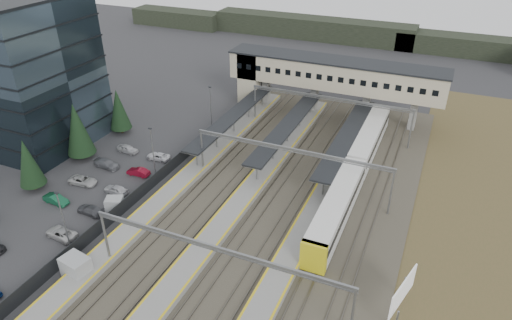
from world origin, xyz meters
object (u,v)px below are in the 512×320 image
at_px(relay_cabin_near, 76,267).
at_px(train, 355,170).
at_px(footbridge, 319,75).
at_px(relay_cabin_far, 115,205).
at_px(billboard, 403,292).
at_px(office_building, 11,71).

xyz_separation_m(relay_cabin_near, train, (23.87, 31.30, 0.88)).
bearing_deg(footbridge, relay_cabin_far, -110.50).
bearing_deg(billboard, relay_cabin_near, -165.93).
relative_size(relay_cabin_far, train, 0.07).
bearing_deg(office_building, relay_cabin_near, -35.90).
relative_size(office_building, relay_cabin_near, 7.18).
bearing_deg(train, footbridge, 119.25).
xyz_separation_m(office_building, train, (56.00, 8.04, -10.04)).
distance_m(office_building, relay_cabin_far, 32.44).
height_order(relay_cabin_far, train, train).
xyz_separation_m(train, billboard, (9.81, -22.86, 1.13)).
bearing_deg(relay_cabin_near, relay_cabin_far, 109.10).
xyz_separation_m(relay_cabin_near, relay_cabin_far, (-4.01, 11.59, -0.26)).
relative_size(office_building, footbridge, 0.60).
relative_size(train, billboard, 7.39).
height_order(office_building, relay_cabin_near, office_building).
distance_m(relay_cabin_far, train, 34.16).
height_order(relay_cabin_far, footbridge, footbridge).
xyz_separation_m(office_building, billboard, (65.81, -14.82, -8.91)).
distance_m(office_building, footbridge, 53.18).
bearing_deg(footbridge, billboard, -63.75).
height_order(office_building, footbridge, office_building).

